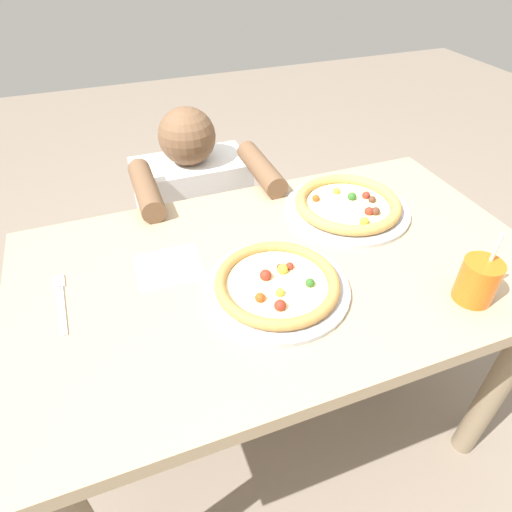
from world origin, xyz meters
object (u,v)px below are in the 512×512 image
(pizza_near, at_px, (277,284))
(drink_cup_colored, at_px, (478,281))
(pizza_far, at_px, (348,205))
(diner_seated, at_px, (198,235))
(fork, at_px, (61,300))

(pizza_near, height_order, drink_cup_colored, drink_cup_colored)
(pizza_near, xyz_separation_m, pizza_far, (0.32, 0.24, 0.00))
(pizza_far, height_order, diner_seated, diner_seated)
(diner_seated, bearing_deg, pizza_near, -87.71)
(pizza_far, bearing_deg, drink_cup_colored, -78.43)
(diner_seated, bearing_deg, drink_cup_colored, -64.39)
(pizza_far, distance_m, drink_cup_colored, 0.43)
(drink_cup_colored, distance_m, fork, 0.94)
(pizza_near, bearing_deg, fork, 163.53)
(drink_cup_colored, height_order, fork, drink_cup_colored)
(drink_cup_colored, height_order, diner_seated, drink_cup_colored)
(drink_cup_colored, distance_m, diner_seated, 1.09)
(pizza_near, distance_m, fork, 0.50)
(pizza_near, height_order, pizza_far, same)
(pizza_near, distance_m, pizza_far, 0.40)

